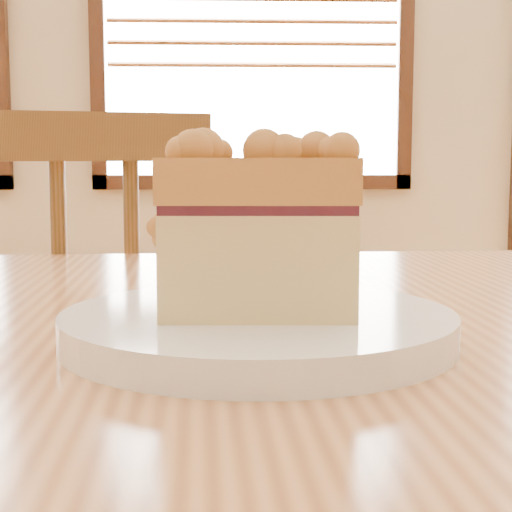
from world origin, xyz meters
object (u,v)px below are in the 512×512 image
Objects in this scene: cafe_table_main at (40,448)px; cake_slice at (256,223)px; cafe_chair_main at (63,429)px; plate at (258,328)px.

cake_slice is at bearing -24.55° from cafe_table_main.
cafe_chair_main is at bearing 98.60° from cafe_table_main.
plate is 0.07m from cake_slice.
cafe_chair_main reaches higher than cake_slice.
plate reaches higher than cafe_table_main.
cafe_table_main is 5.38× the size of plate.
cafe_table_main is 0.19m from plate.
cafe_chair_main is 0.78m from cake_slice.
cafe_chair_main is at bearing 114.38° from cake_slice.
cafe_chair_main is at bearing 111.96° from plate.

